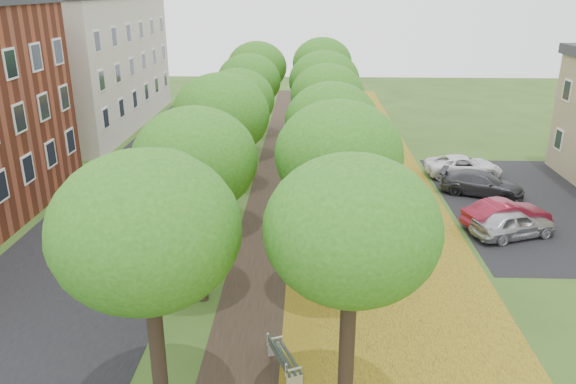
# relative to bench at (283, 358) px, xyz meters

# --- Properties ---
(street_asphalt) EXTENTS (8.00, 70.00, 0.01)m
(street_asphalt) POSITION_rel_bench_xyz_m (-8.40, 12.98, -0.43)
(street_asphalt) COLOR black
(street_asphalt) RESTS_ON ground
(footpath) EXTENTS (3.20, 70.00, 0.01)m
(footpath) POSITION_rel_bench_xyz_m (-0.90, 12.98, -0.43)
(footpath) COLOR black
(footpath) RESTS_ON ground
(leaf_verge) EXTENTS (7.50, 70.00, 0.01)m
(leaf_verge) POSITION_rel_bench_xyz_m (4.10, 12.98, -0.42)
(leaf_verge) COLOR #A8901F
(leaf_verge) RESTS_ON ground
(parking_lot) EXTENTS (9.00, 16.00, 0.01)m
(parking_lot) POSITION_rel_bench_xyz_m (12.60, 13.98, -0.43)
(parking_lot) COLOR black
(parking_lot) RESTS_ON ground
(tree_row_west) EXTENTS (4.21, 34.21, 7.04)m
(tree_row_west) POSITION_rel_bench_xyz_m (-3.10, 12.98, 4.78)
(tree_row_west) COLOR black
(tree_row_west) RESTS_ON ground
(tree_row_east) EXTENTS (4.21, 34.21, 7.04)m
(tree_row_east) POSITION_rel_bench_xyz_m (1.70, 12.98, 4.78)
(tree_row_east) COLOR black
(tree_row_east) RESTS_ON ground
(building_cream) EXTENTS (10.30, 20.30, 10.40)m
(building_cream) POSITION_rel_bench_xyz_m (-17.90, 30.98, 4.78)
(building_cream) COLOR beige
(building_cream) RESTS_ON ground
(bench) EXTENTS (1.13, 1.80, 0.83)m
(bench) POSITION_rel_bench_xyz_m (0.00, 0.00, 0.00)
(bench) COLOR #263029
(bench) RESTS_ON ground
(car_silver) EXTENTS (4.22, 2.84, 1.34)m
(car_silver) POSITION_rel_bench_xyz_m (10.10, 9.91, 0.24)
(car_silver) COLOR #BBBBC0
(car_silver) RESTS_ON ground
(car_red) EXTENTS (4.41, 2.67, 1.37)m
(car_red) POSITION_rel_bench_xyz_m (10.10, 10.87, 0.26)
(car_red) COLOR maroon
(car_red) RESTS_ON ground
(car_grey) EXTENTS (4.79, 3.29, 1.29)m
(car_grey) POSITION_rel_bench_xyz_m (10.26, 15.46, 0.21)
(car_grey) COLOR #343439
(car_grey) RESTS_ON ground
(car_white) EXTENTS (4.62, 2.31, 1.26)m
(car_white) POSITION_rel_bench_xyz_m (10.10, 18.69, 0.20)
(car_white) COLOR white
(car_white) RESTS_ON ground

